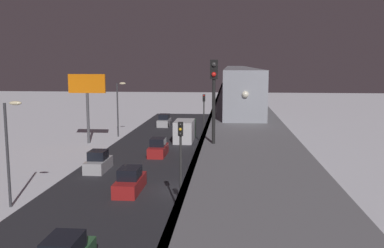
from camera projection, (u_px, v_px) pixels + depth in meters
The scene contains 15 objects.
ground_plane at pixel (177, 191), 34.59m from camera, with size 240.00×240.00×0.00m, color white.
avenue_asphalt at pixel (115, 189), 35.03m from camera, with size 11.00×106.51×0.01m, color #28282D.
elevated_railway at pixel (241, 124), 33.38m from camera, with size 5.00×106.51×6.39m.
subway_train at pixel (237, 80), 54.56m from camera, with size 2.94×55.47×3.40m.
rail_signal at pixel (214, 87), 20.14m from camera, with size 0.36×0.41×4.00m.
sedan_silver at pixel (164, 121), 70.41m from camera, with size 1.91×4.47×1.97m.
sedan_silver_2 at pixel (98, 163), 40.93m from camera, with size 1.80×4.00×1.97m.
sedan_red at pixel (130, 182), 34.23m from camera, with size 1.80×4.74×1.97m.
sedan_red_2 at pixel (158, 148), 47.70m from camera, with size 1.80×4.17×1.97m.
box_truck at pixel (185, 130), 57.20m from camera, with size 2.40×7.40×2.80m.
traffic_light_near at pixel (181, 155), 28.27m from camera, with size 0.32×0.44×6.40m.
traffic_light_mid at pixel (204, 112), 53.79m from camera, with size 0.32×0.44×6.40m.
commercial_billboard at pixel (87, 90), 54.32m from camera, with size 4.80×0.36×8.90m.
street_lamp_near at pixel (10, 141), 29.95m from camera, with size 1.35×0.44×7.65m.
street_lamp_far at pixel (119, 103), 59.54m from camera, with size 1.35×0.44×7.65m.
Camera 1 is at (-4.17, 33.25, 10.20)m, focal length 39.91 mm.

